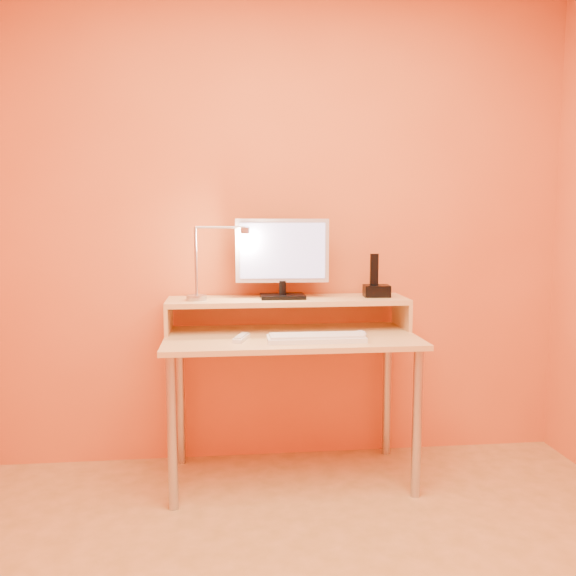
{
  "coord_description": "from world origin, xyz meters",
  "views": [
    {
      "loc": [
        -0.32,
        -1.59,
        1.28
      ],
      "look_at": [
        -0.02,
        1.13,
        0.95
      ],
      "focal_mm": 36.87,
      "sensor_mm": 36.0,
      "label": 1
    }
  ],
  "objects": [
    {
      "name": "wall_back",
      "position": [
        0.0,
        1.5,
        1.25
      ],
      "size": [
        3.0,
        0.04,
        2.5
      ],
      "primitive_type": "cube",
      "color": "orange",
      "rests_on": "floor"
    },
    {
      "name": "phone_led",
      "position": [
        0.5,
        1.28,
        0.91
      ],
      "size": [
        0.01,
        0.0,
        0.04
      ],
      "primitive_type": "cube",
      "color": "#1B5FFF",
      "rests_on": "phone_dock"
    },
    {
      "name": "lamp_base",
      "position": [
        -0.45,
        1.3,
        0.89
      ],
      "size": [
        0.1,
        0.1,
        0.02
      ],
      "primitive_type": "cylinder",
      "color": "#A8A8B2",
      "rests_on": "desk_shelf"
    },
    {
      "name": "monitor_back",
      "position": [
        -0.03,
        1.36,
        1.12
      ],
      "size": [
        0.42,
        0.04,
        0.27
      ],
      "primitive_type": "cube",
      "rotation": [
        0.0,
        0.0,
        -0.06
      ],
      "color": "black",
      "rests_on": "monitor_panel"
    },
    {
      "name": "lamp_head",
      "position": [
        -0.21,
        1.3,
        1.22
      ],
      "size": [
        0.04,
        0.04,
        0.03
      ],
      "primitive_type": "cylinder",
      "color": "#A8A8B2",
      "rests_on": "lamp_arm"
    },
    {
      "name": "monitor_neck",
      "position": [
        -0.03,
        1.33,
        0.93
      ],
      "size": [
        0.04,
        0.04,
        0.07
      ],
      "primitive_type": "cylinder",
      "color": "black",
      "rests_on": "monitor_foot"
    },
    {
      "name": "monitor_foot",
      "position": [
        -0.03,
        1.33,
        0.89
      ],
      "size": [
        0.22,
        0.16,
        0.02
      ],
      "primitive_type": "cube",
      "color": "black",
      "rests_on": "desk_shelf"
    },
    {
      "name": "lamp_bulb",
      "position": [
        -0.21,
        1.3,
        1.2
      ],
      "size": [
        0.03,
        0.03,
        0.0
      ],
      "primitive_type": "cylinder",
      "color": "#FFEAC6",
      "rests_on": "lamp_head"
    },
    {
      "name": "desk_leg_br",
      "position": [
        0.55,
        1.43,
        0.35
      ],
      "size": [
        0.04,
        0.04,
        0.69
      ],
      "primitive_type": "cylinder",
      "color": "#A8A8B2",
      "rests_on": "floor"
    },
    {
      "name": "desk_lower",
      "position": [
        0.0,
        1.18,
        0.71
      ],
      "size": [
        1.2,
        0.6,
        0.02
      ],
      "primitive_type": "cube",
      "color": "tan",
      "rests_on": "floor"
    },
    {
      "name": "mouse",
      "position": [
        0.32,
        1.09,
        0.74
      ],
      "size": [
        0.06,
        0.1,
        0.03
      ],
      "primitive_type": "ellipsoid",
      "rotation": [
        0.0,
        0.0,
        -0.07
      ],
      "color": "silver",
      "rests_on": "desk_lower"
    },
    {
      "name": "phone_dock",
      "position": [
        0.46,
        1.33,
        0.91
      ],
      "size": [
        0.14,
        0.11,
        0.06
      ],
      "primitive_type": "cube",
      "rotation": [
        0.0,
        0.0,
        -0.07
      ],
      "color": "black",
      "rests_on": "desk_shelf"
    },
    {
      "name": "keyboard",
      "position": [
        0.1,
        1.03,
        0.73
      ],
      "size": [
        0.45,
        0.15,
        0.02
      ],
      "primitive_type": "cube",
      "rotation": [
        0.0,
        0.0,
        -0.01
      ],
      "color": "silver",
      "rests_on": "desk_lower"
    },
    {
      "name": "lamp_post",
      "position": [
        -0.45,
        1.3,
        1.07
      ],
      "size": [
        0.01,
        0.01,
        0.33
      ],
      "primitive_type": "cylinder",
      "color": "#A8A8B2",
      "rests_on": "lamp_base"
    },
    {
      "name": "desk_leg_fr",
      "position": [
        0.55,
        0.93,
        0.35
      ],
      "size": [
        0.04,
        0.04,
        0.69
      ],
      "primitive_type": "cylinder",
      "color": "#A8A8B2",
      "rests_on": "floor"
    },
    {
      "name": "monitor_panel",
      "position": [
        -0.03,
        1.34,
        1.12
      ],
      "size": [
        0.47,
        0.06,
        0.32
      ],
      "primitive_type": "cube",
      "rotation": [
        0.0,
        0.0,
        -0.06
      ],
      "color": "#B7B7BF",
      "rests_on": "monitor_neck"
    },
    {
      "name": "phone_handset",
      "position": [
        0.44,
        1.33,
        1.02
      ],
      "size": [
        0.04,
        0.03,
        0.16
      ],
      "primitive_type": "cube",
      "rotation": [
        0.0,
        0.0,
        -0.07
      ],
      "color": "black",
      "rests_on": "phone_dock"
    },
    {
      "name": "shelf_riser_left",
      "position": [
        -0.59,
        1.33,
        0.79
      ],
      "size": [
        0.02,
        0.3,
        0.14
      ],
      "primitive_type": "cube",
      "color": "tan",
      "rests_on": "desk_lower"
    },
    {
      "name": "desk_shelf",
      "position": [
        0.0,
        1.33,
        0.87
      ],
      "size": [
        1.2,
        0.3,
        0.02
      ],
      "primitive_type": "cube",
      "color": "tan",
      "rests_on": "desk_lower"
    },
    {
      "name": "desk_leg_fl",
      "position": [
        -0.55,
        0.93,
        0.35
      ],
      "size": [
        0.04,
        0.04,
        0.69
      ],
      "primitive_type": "cylinder",
      "color": "#A8A8B2",
      "rests_on": "floor"
    },
    {
      "name": "desk_leg_bl",
      "position": [
        -0.55,
        1.43,
        0.35
      ],
      "size": [
        0.04,
        0.04,
        0.69
      ],
      "primitive_type": "cylinder",
      "color": "#A8A8B2",
      "rests_on": "floor"
    },
    {
      "name": "shelf_riser_right",
      "position": [
        0.59,
        1.33,
        0.79
      ],
      "size": [
        0.02,
        0.3,
        0.14
      ],
      "primitive_type": "cube",
      "color": "tan",
      "rests_on": "desk_lower"
    },
    {
      "name": "monitor_screen",
      "position": [
        -0.03,
        1.32,
        1.12
      ],
      "size": [
        0.42,
        0.03,
        0.27
      ],
      "primitive_type": "cube",
      "rotation": [
        0.0,
        0.0,
        -0.06
      ],
      "color": "#A8B0F4",
      "rests_on": "monitor_panel"
    },
    {
      "name": "lamp_arm",
      "position": [
        -0.33,
        1.3,
        1.24
      ],
      "size": [
        0.24,
        0.01,
        0.01
      ],
      "primitive_type": "cylinder",
      "rotation": [
        0.0,
        1.57,
        0.0
      ],
      "color": "#A8A8B2",
      "rests_on": "lamp_post"
    },
    {
      "name": "remote_control",
      "position": [
        -0.24,
        1.09,
        0.73
      ],
      "size": [
        0.09,
        0.16,
        0.02
      ],
      "primitive_type": "cube",
      "rotation": [
        0.0,
        0.0,
        -0.3
      ],
      "color": "silver",
      "rests_on": "desk_lower"
    }
  ]
}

